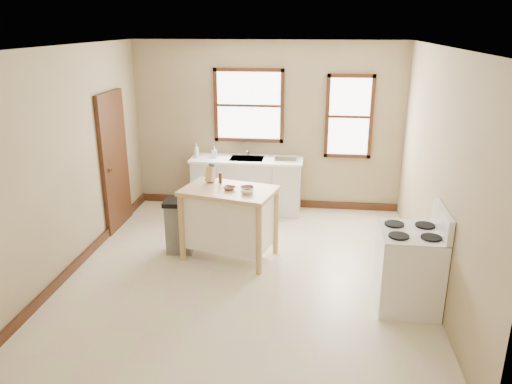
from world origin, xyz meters
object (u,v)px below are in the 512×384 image
Objects in this scene: knife_block at (210,175)px; bowl_c at (247,192)px; bowl_b at (247,188)px; dish_rack at (286,157)px; soap_bottle_b at (214,152)px; bowl_a at (229,188)px; soap_bottle_a at (196,151)px; kitchen_island at (229,223)px; gas_stove at (409,258)px; trash_bin at (180,226)px; pepper_grinder at (220,178)px.

knife_block is 1.27× the size of bowl_c.
knife_block reaches higher than bowl_b.
dish_rack is 2.14× the size of bowl_b.
soap_bottle_b is 1.14× the size of bowl_a.
soap_bottle_a is 2.22m from bowl_c.
kitchen_island is 2.40m from gas_stove.
bowl_c is (0.26, -0.12, 0.00)m from bowl_a.
bowl_c is at bearing -19.10° from knife_block.
bowl_b reaches higher than trash_bin.
knife_block is at bearing 153.50° from gas_stove.
bowl_b is at bearing -8.97° from trash_bin.
knife_block reaches higher than kitchen_island.
soap_bottle_a is 1.16× the size of knife_block.
soap_bottle_b reaches higher than bowl_a.
bowl_a is at bearing -176.16° from bowl_b.
trash_bin is (-0.16, -1.71, -0.63)m from soap_bottle_b.
dish_rack is 0.50× the size of trash_bin.
bowl_c is at bearing -25.95° from bowl_a.
kitchen_island is at bearing -24.49° from knife_block.
kitchen_island is 0.60m from bowl_c.
knife_block reaches higher than pepper_grinder.
bowl_b reaches higher than bowl_a.
knife_block is (0.26, -1.51, 0.07)m from soap_bottle_b.
dish_rack is 2.53× the size of pepper_grinder.
gas_stove is (2.19, -0.97, 0.10)m from kitchen_island.
knife_block is at bearing 21.35° from trash_bin.
soap_bottle_a is at bearing 166.37° from dish_rack.
soap_bottle_a is 1.54× the size of pepper_grinder.
soap_bottle_b reaches higher than kitchen_island.
bowl_c is at bearing -41.89° from pepper_grinder.
soap_bottle_a is 1.41× the size of bowl_a.
kitchen_island is at bearing 150.64° from bowl_c.
bowl_a is at bearing 154.05° from bowl_c.
knife_block reaches higher than soap_bottle_a.
soap_bottle_a is 0.19× the size of kitchen_island.
pepper_grinder is (0.15, -0.04, -0.03)m from knife_block.
dish_rack is 3.17m from gas_stove.
bowl_c is (1.13, -1.91, -0.03)m from soap_bottle_a.
bowl_b is 1.15m from trash_bin.
bowl_a is 2.41m from gas_stove.
trash_bin is at bearing 175.11° from bowl_b.
pepper_grinder is at bearing 137.89° from kitchen_island.
knife_block is 0.62m from bowl_b.
soap_bottle_a is 1.47× the size of bowl_c.
bowl_a is at bearing -51.10° from kitchen_island.
soap_bottle_a is at bearing 138.15° from gas_stove.
bowl_a reaches higher than kitchen_island.
soap_bottle_b reaches higher than dish_rack.
gas_stove is at bearing -23.50° from bowl_a.
kitchen_island is (-0.64, -1.77, -0.48)m from dish_rack.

